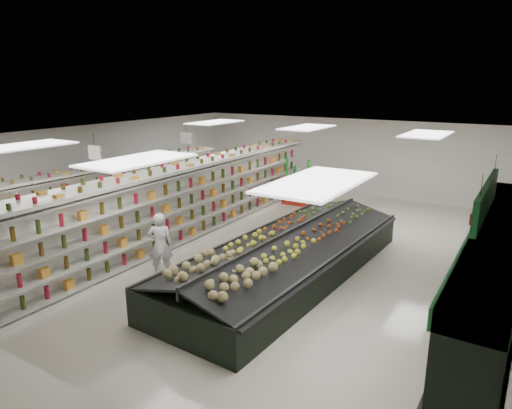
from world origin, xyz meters
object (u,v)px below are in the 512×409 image
Objects in this scene: gondola_left at (101,197)px; produce_island at (288,255)px; gondola_center at (190,204)px; shopper_background at (213,185)px; shopper_main at (160,245)px; soda_endcap at (301,184)px.

gondola_left is 1.41× the size of produce_island.
gondola_center is 3.59m from shopper_background.
gondola_left is 6.43× the size of shopper_background.
shopper_background is at bearing 114.99° from gondola_center.
produce_island is at bearing -179.97° from shopper_main.
produce_island is 6.88m from shopper_background.
soda_endcap is (1.13, 5.42, -0.25)m from gondola_center.
gondola_center reaches higher than soda_endcap.
shopper_background is at bearing -97.57° from shopper_main.
shopper_background is at bearing 142.49° from produce_island.
gondola_left is 7.48m from soda_endcap.
shopper_main is (0.13, -8.09, 0.00)m from soda_endcap.
shopper_main is at bearing -167.04° from shopper_background.
produce_island is at bearing -14.05° from gondola_center.
soda_endcap is (4.72, 5.80, -0.08)m from gondola_left.
soda_endcap is at bearing 53.16° from gondola_left.
shopper_background is (-2.80, 5.91, 0.05)m from shopper_main.
shopper_background is (-5.45, 4.19, 0.34)m from produce_island.
shopper_main is at bearing -65.06° from gondola_center.
gondola_center is (3.59, 0.38, 0.17)m from gondola_left.
shopper_background is (2.05, 3.62, -0.02)m from gondola_left.
gondola_center is at bearing -97.60° from shopper_main.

